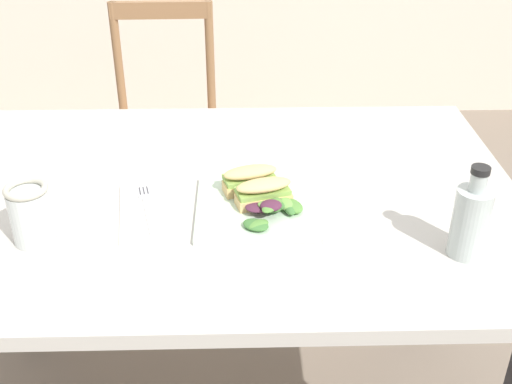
{
  "coord_description": "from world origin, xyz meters",
  "views": [
    {
      "loc": [
        0.1,
        -1.12,
        1.43
      ],
      "look_at": [
        0.13,
        0.03,
        0.76
      ],
      "focal_mm": 44.87,
      "sensor_mm": 36.0,
      "label": 1
    }
  ],
  "objects_px": {
    "dining_table": "(215,236)",
    "chair_wooden_far": "(165,127)",
    "plate_lunch": "(256,208)",
    "fork_on_napkin": "(147,205)",
    "sandwich_half_back": "(250,178)",
    "mason_jar_iced_tea": "(31,217)",
    "sandwich_half_front": "(263,192)",
    "bottle_cold_brew": "(470,224)"
  },
  "relations": [
    {
      "from": "sandwich_half_front",
      "to": "plate_lunch",
      "type": "bearing_deg",
      "value": -144.62
    },
    {
      "from": "chair_wooden_far",
      "to": "sandwich_half_front",
      "type": "xyz_separation_m",
      "value": [
        0.32,
        -1.04,
        0.33
      ]
    },
    {
      "from": "fork_on_napkin",
      "to": "chair_wooden_far",
      "type": "bearing_deg",
      "value": 94.61
    },
    {
      "from": "plate_lunch",
      "to": "mason_jar_iced_tea",
      "type": "relative_size",
      "value": 2.07
    },
    {
      "from": "sandwich_half_front",
      "to": "mason_jar_iced_tea",
      "type": "distance_m",
      "value": 0.45
    },
    {
      "from": "fork_on_napkin",
      "to": "sandwich_half_back",
      "type": "bearing_deg",
      "value": 12.97
    },
    {
      "from": "chair_wooden_far",
      "to": "bottle_cold_brew",
      "type": "relative_size",
      "value": 4.83
    },
    {
      "from": "sandwich_half_back",
      "to": "chair_wooden_far",
      "type": "bearing_deg",
      "value": 106.71
    },
    {
      "from": "plate_lunch",
      "to": "mason_jar_iced_tea",
      "type": "bearing_deg",
      "value": -167.2
    },
    {
      "from": "sandwich_half_back",
      "to": "mason_jar_iced_tea",
      "type": "relative_size",
      "value": 1.04
    },
    {
      "from": "bottle_cold_brew",
      "to": "mason_jar_iced_tea",
      "type": "xyz_separation_m",
      "value": [
        -0.8,
        0.06,
        -0.01
      ]
    },
    {
      "from": "dining_table",
      "to": "mason_jar_iced_tea",
      "type": "relative_size",
      "value": 11.14
    },
    {
      "from": "sandwich_half_front",
      "to": "bottle_cold_brew",
      "type": "relative_size",
      "value": 0.68
    },
    {
      "from": "chair_wooden_far",
      "to": "sandwich_half_front",
      "type": "bearing_deg",
      "value": -72.8
    },
    {
      "from": "dining_table",
      "to": "plate_lunch",
      "type": "bearing_deg",
      "value": -42.97
    },
    {
      "from": "sandwich_half_front",
      "to": "dining_table",
      "type": "bearing_deg",
      "value": 144.69
    },
    {
      "from": "chair_wooden_far",
      "to": "plate_lunch",
      "type": "bearing_deg",
      "value": -73.68
    },
    {
      "from": "dining_table",
      "to": "sandwich_half_back",
      "type": "height_order",
      "value": "sandwich_half_back"
    },
    {
      "from": "plate_lunch",
      "to": "sandwich_half_front",
      "type": "distance_m",
      "value": 0.04
    },
    {
      "from": "plate_lunch",
      "to": "sandwich_half_front",
      "type": "relative_size",
      "value": 1.99
    },
    {
      "from": "chair_wooden_far",
      "to": "fork_on_napkin",
      "type": "bearing_deg",
      "value": -85.39
    },
    {
      "from": "sandwich_half_front",
      "to": "bottle_cold_brew",
      "type": "xyz_separation_m",
      "value": [
        0.36,
        -0.17,
        0.03
      ]
    },
    {
      "from": "dining_table",
      "to": "fork_on_napkin",
      "type": "height_order",
      "value": "fork_on_napkin"
    },
    {
      "from": "dining_table",
      "to": "chair_wooden_far",
      "type": "xyz_separation_m",
      "value": [
        -0.22,
        0.97,
        -0.17
      ]
    },
    {
      "from": "sandwich_half_back",
      "to": "bottle_cold_brew",
      "type": "xyz_separation_m",
      "value": [
        0.39,
        -0.22,
        0.03
      ]
    },
    {
      "from": "bottle_cold_brew",
      "to": "mason_jar_iced_tea",
      "type": "distance_m",
      "value": 0.8
    },
    {
      "from": "plate_lunch",
      "to": "fork_on_napkin",
      "type": "bearing_deg",
      "value": 175.87
    },
    {
      "from": "sandwich_half_back",
      "to": "fork_on_napkin",
      "type": "xyz_separation_m",
      "value": [
        -0.21,
        -0.05,
        -0.03
      ]
    },
    {
      "from": "fork_on_napkin",
      "to": "plate_lunch",
      "type": "bearing_deg",
      "value": -4.13
    },
    {
      "from": "sandwich_half_back",
      "to": "fork_on_napkin",
      "type": "bearing_deg",
      "value": -167.03
    },
    {
      "from": "fork_on_napkin",
      "to": "dining_table",
      "type": "bearing_deg",
      "value": 27.52
    },
    {
      "from": "mason_jar_iced_tea",
      "to": "sandwich_half_back",
      "type": "bearing_deg",
      "value": 21.47
    },
    {
      "from": "chair_wooden_far",
      "to": "mason_jar_iced_tea",
      "type": "bearing_deg",
      "value": -95.6
    },
    {
      "from": "sandwich_half_back",
      "to": "bottle_cold_brew",
      "type": "relative_size",
      "value": 0.68
    },
    {
      "from": "dining_table",
      "to": "chair_wooden_far",
      "type": "distance_m",
      "value": 1.01
    },
    {
      "from": "bottle_cold_brew",
      "to": "sandwich_half_back",
      "type": "bearing_deg",
      "value": 150.2
    },
    {
      "from": "sandwich_half_front",
      "to": "sandwich_half_back",
      "type": "xyz_separation_m",
      "value": [
        -0.03,
        0.06,
        0.0
      ]
    },
    {
      "from": "bottle_cold_brew",
      "to": "chair_wooden_far",
      "type": "bearing_deg",
      "value": 119.54
    },
    {
      "from": "plate_lunch",
      "to": "fork_on_napkin",
      "type": "distance_m",
      "value": 0.23
    },
    {
      "from": "chair_wooden_far",
      "to": "fork_on_napkin",
      "type": "height_order",
      "value": "chair_wooden_far"
    },
    {
      "from": "dining_table",
      "to": "sandwich_half_front",
      "type": "xyz_separation_m",
      "value": [
        0.11,
        -0.08,
        0.16
      ]
    },
    {
      "from": "chair_wooden_far",
      "to": "sandwich_half_front",
      "type": "distance_m",
      "value": 1.14
    }
  ]
}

